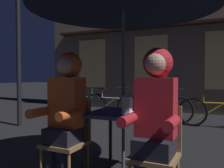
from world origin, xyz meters
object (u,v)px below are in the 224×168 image
chair_left (69,137)px  person_right_hooded (155,110)px  bicycle_fourth (217,112)px  street_lamp (18,6)px  bicycle_third (158,109)px  cafe_table (123,121)px  chair_right (157,149)px  bicycle_nearest (80,104)px  book (134,110)px  lantern (127,102)px  bicycle_second (111,105)px  person_left_hooded (66,104)px

chair_left → person_right_hooded: 1.03m
chair_left → bicycle_fourth: chair_left is taller
street_lamp → bicycle_third: 4.03m
bicycle_fourth → bicycle_third: bearing=179.3°
cafe_table → bicycle_fourth: size_ratio=0.44×
chair_right → bicycle_nearest: size_ratio=0.52×
chair_left → book: chair_left is taller
lantern → street_lamp: bearing=154.2°
street_lamp → bicycle_second: street_lamp is taller
bicycle_fourth → chair_left: bearing=-110.9°
person_right_hooded → chair_left: bearing=176.6°
chair_right → bicycle_nearest: chair_right is taller
chair_left → lantern: bearing=29.9°
person_left_hooded → bicycle_second: 3.97m
bicycle_third → bicycle_fourth: 1.32m
person_left_hooded → street_lamp: street_lamp is taller
person_right_hooded → bicycle_nearest: bearing=130.8°
street_lamp → person_left_hooded: bearing=-35.6°
person_left_hooded → person_right_hooded: bearing=0.0°
lantern → chair_left: size_ratio=0.27×
cafe_table → person_right_hooded: bearing=-41.6°
bicycle_third → cafe_table: bearing=-82.4°
person_left_hooded → bicycle_third: 3.70m
street_lamp → bicycle_fourth: bearing=22.3°
cafe_table → book: bearing=54.8°
lantern → cafe_table: bearing=141.7°
bicycle_fourth → lantern: bearing=-104.1°
person_right_hooded → bicycle_third: 3.81m
bicycle_second → cafe_table: bearing=-62.4°
chair_right → bicycle_third: size_ratio=0.52×
bicycle_second → bicycle_fourth: 2.63m
lantern → bicycle_nearest: 4.38m
bicycle_third → book: size_ratio=8.37×
person_right_hooded → bicycle_fourth: 3.70m
bicycle_fourth → cafe_table: bearing=-105.5°
bicycle_third → bicycle_nearest: bearing=178.9°
street_lamp → book: size_ratio=19.40×
chair_right → bicycle_nearest: 4.86m
bicycle_nearest → bicycle_third: bearing=-1.1°
cafe_table → person_left_hooded: size_ratio=0.53×
person_left_hooded → bicycle_nearest: bearing=121.2°
chair_left → chair_right: bearing=0.0°
bicycle_nearest → bicycle_third: same height
street_lamp → person_right_hooded: bearing=-27.9°
lantern → bicycle_nearest: lantern is taller
chair_left → bicycle_second: bearing=108.8°
lantern → bicycle_nearest: (-2.79, 3.33, -0.51)m
cafe_table → street_lamp: bearing=154.5°
person_left_hooded → person_right_hooded: 0.96m
lantern → bicycle_second: size_ratio=0.14×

